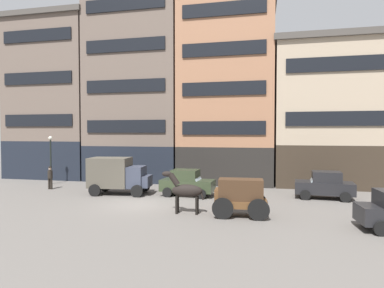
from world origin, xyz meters
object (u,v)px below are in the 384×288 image
at_px(cargo_wagon, 240,195).
at_px(delivery_truck_near, 118,174).
at_px(pedestrian_officer, 50,177).
at_px(sedan_parked_curb, 187,183).
at_px(streetlamp_curbside, 51,153).
at_px(draft_horse, 185,190).
at_px(sedan_light, 324,185).

relative_size(cargo_wagon, delivery_truck_near, 0.66).
bearing_deg(delivery_truck_near, pedestrian_officer, 173.24).
bearing_deg(cargo_wagon, pedestrian_officer, 161.35).
xyz_separation_m(sedan_parked_curb, pedestrian_officer, (-11.04, 0.25, 0.07)).
bearing_deg(streetlamp_curbside, draft_horse, -28.15).
height_order(sedan_light, pedestrian_officer, sedan_light).
xyz_separation_m(cargo_wagon, sedan_light, (5.23, 5.82, -0.23)).
height_order(delivery_truck_near, pedestrian_officer, delivery_truck_near).
xyz_separation_m(draft_horse, sedan_light, (8.18, 5.82, -0.36)).
xyz_separation_m(sedan_light, pedestrian_officer, (-20.25, -0.75, 0.07)).
distance_m(draft_horse, sedan_parked_curb, 4.95).
height_order(sedan_light, sedan_parked_curb, same).
relative_size(sedan_parked_curb, streetlamp_curbside, 0.92).
xyz_separation_m(draft_horse, pedestrian_officer, (-12.07, 5.07, -0.29)).
height_order(cargo_wagon, sedan_light, cargo_wagon).
distance_m(cargo_wagon, delivery_truck_near, 9.98).
bearing_deg(sedan_parked_curb, delivery_truck_near, -174.63).
distance_m(sedan_light, sedan_parked_curb, 9.27).
bearing_deg(draft_horse, streetlamp_curbside, 151.85).
relative_size(cargo_wagon, sedan_parked_curb, 0.78).
xyz_separation_m(sedan_light, sedan_parked_curb, (-9.21, -1.00, 0.00)).
distance_m(cargo_wagon, pedestrian_officer, 15.85).
xyz_separation_m(draft_horse, delivery_truck_near, (-6.02, 4.36, 0.15)).
relative_size(sedan_parked_curb, pedestrian_officer, 2.11).
bearing_deg(cargo_wagon, draft_horse, -179.95).
relative_size(delivery_truck_near, pedestrian_officer, 2.50).
xyz_separation_m(delivery_truck_near, sedan_parked_curb, (4.99, 0.47, -0.51)).
relative_size(draft_horse, sedan_light, 0.61).
distance_m(delivery_truck_near, pedestrian_officer, 6.11).
bearing_deg(sedan_parked_curb, cargo_wagon, -50.44).
bearing_deg(sedan_light, pedestrian_officer, -177.87).
relative_size(sedan_light, sedan_parked_curb, 1.01).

